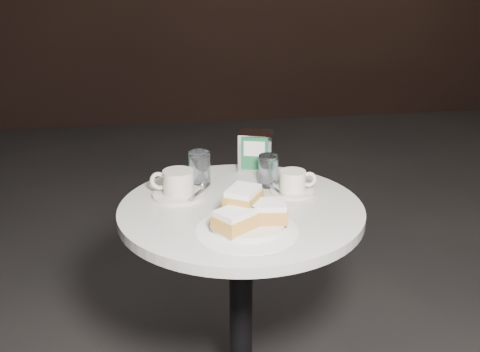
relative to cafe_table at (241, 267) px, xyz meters
name	(u,v)px	position (x,y,z in m)	size (l,w,h in m)	color
cafe_table	(241,267)	(0.00, 0.00, 0.00)	(0.70, 0.70, 0.74)	black
sugar_spill	(247,231)	(-0.01, -0.16, 0.20)	(0.27, 0.27, 0.00)	white
beignet_plate	(248,214)	(0.00, -0.13, 0.23)	(0.25, 0.25, 0.10)	silver
coffee_cup_left	(178,185)	(-0.17, 0.10, 0.23)	(0.19, 0.19, 0.08)	silver
coffee_cup_right	(293,183)	(0.17, 0.08, 0.23)	(0.14, 0.13, 0.07)	silver
water_glass_left	(200,169)	(-0.10, 0.18, 0.25)	(0.07, 0.07, 0.11)	white
water_glass_right	(268,171)	(0.11, 0.15, 0.25)	(0.06, 0.06, 0.10)	silver
napkin_dispenser	(256,151)	(0.10, 0.30, 0.26)	(0.13, 0.12, 0.13)	white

